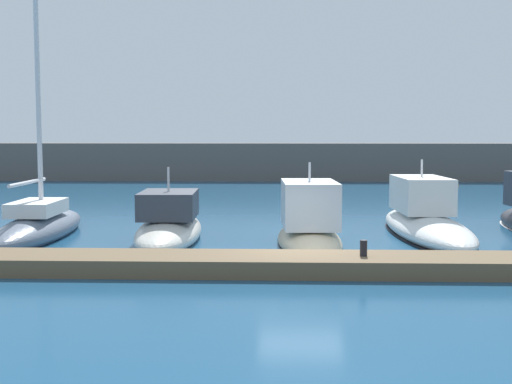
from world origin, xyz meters
TOP-DOWN VIEW (x-y plane):
  - ground_plane at (0.00, 0.00)m, footprint 120.00×120.00m
  - dock_pier at (0.00, -1.31)m, footprint 23.84×2.02m
  - breakwater_seawall at (0.00, 35.75)m, footprint 108.00×3.74m
  - sailboat_slate_nearest at (-9.53, 4.70)m, footprint 2.31×8.27m
  - motorboat_ivory_second at (-4.62, 4.29)m, footprint 2.57×7.66m
  - motorboat_sand_third at (0.40, 3.79)m, footprint 2.50×7.02m
  - motorboat_white_fourth at (4.87, 5.80)m, footprint 2.83×9.62m
  - mooring_buoy_orange at (12.13, 29.49)m, footprint 0.61×0.61m
  - dock_bollard at (1.67, -1.31)m, footprint 0.20×0.20m

SIDE VIEW (x-z plane):
  - ground_plane at x=0.00m, z-range 0.00..0.00m
  - mooring_buoy_orange at x=12.13m, z-range -0.30..0.30m
  - dock_pier at x=0.00m, z-range 0.00..0.48m
  - motorboat_ivory_second at x=-4.62m, z-range -0.93..1.98m
  - motorboat_sand_third at x=0.40m, z-range -1.06..2.22m
  - motorboat_white_fourth at x=4.87m, z-range -0.96..2.12m
  - sailboat_slate_nearest at x=-9.53m, z-range -7.99..9.16m
  - dock_bollard at x=1.67m, z-range 0.48..0.92m
  - breakwater_seawall at x=0.00m, z-range 0.00..3.05m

